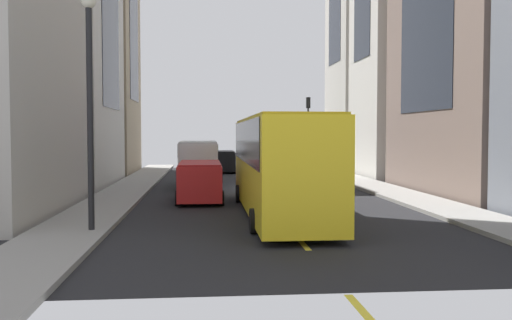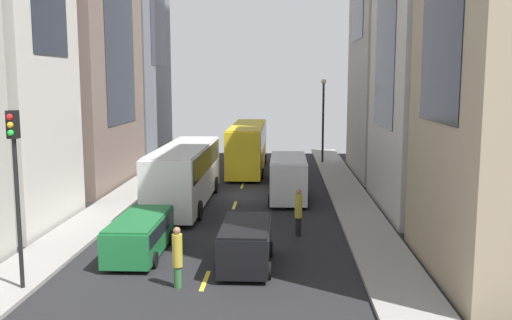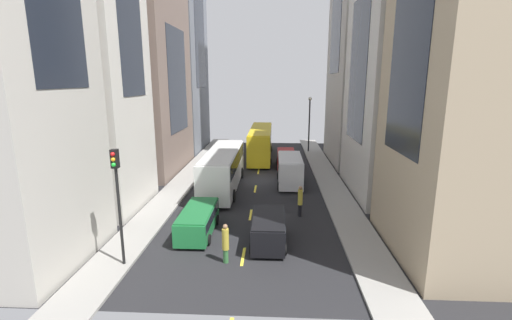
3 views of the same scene
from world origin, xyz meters
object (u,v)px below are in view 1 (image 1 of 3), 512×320
Objects in this scene: city_bus_white at (297,150)px; delivery_van_white at (199,160)px; car_black_0 at (223,160)px; traffic_light_near_corner at (308,119)px; pedestrian_walking_far at (248,157)px; streetcar_yellow at (278,158)px; car_green_2 at (280,161)px; pedestrian_crossing_near at (194,160)px; car_red_1 at (200,178)px.

city_bus_white is 6.00m from delivery_van_white.
car_black_0 is (-1.71, -11.92, -0.53)m from delivery_van_white.
traffic_light_near_corner reaches higher than car_black_0.
traffic_light_near_corner is (-5.09, -0.67, 3.12)m from pedestrian_walking_far.
delivery_van_white is 17.54m from traffic_light_near_corner.
traffic_light_near_corner is (-3.15, -13.38, 2.24)m from city_bus_white.
streetcar_yellow is 3.03× the size of car_black_0.
pedestrian_walking_far reaches higher than car_green_2.
city_bus_white reaches higher than pedestrian_walking_far.
traffic_light_near_corner is (-9.34, -7.26, 3.07)m from pedestrian_crossing_near.
car_red_1 is (5.66, 8.08, -0.98)m from city_bus_white.
car_red_1 is at bearing -169.65° from pedestrian_walking_far.
delivery_van_white is 0.94× the size of traffic_light_near_corner.
traffic_light_near_corner reaches higher than pedestrian_crossing_near.
pedestrian_walking_far is (-4.25, -6.60, -0.05)m from pedestrian_crossing_near.
pedestrian_walking_far reaches higher than car_red_1.
traffic_light_near_corner is (-8.81, -21.46, 3.21)m from car_red_1.
streetcar_yellow is 25.25m from pedestrian_walking_far.
pedestrian_walking_far is (2.17, -3.43, 0.19)m from car_green_2.
city_bus_white is 11.29m from car_black_0.
streetcar_yellow is 26.63m from traffic_light_near_corner.
car_red_1 is at bearing 67.68° from traffic_light_near_corner.
streetcar_yellow is 5.41m from car_red_1.
city_bus_white is 2.72× the size of car_black_0.
traffic_light_near_corner is at bearing -121.11° from delivery_van_white.
car_red_1 is at bearing 91.24° from delivery_van_white.
pedestrian_walking_far is at bearing -91.83° from streetcar_yellow.
city_bus_white is at bearing -150.85° from pedestrian_walking_far.
pedestrian_crossing_near is at bearing -87.07° from delivery_van_white.
car_red_1 is (-0.14, 6.63, -0.49)m from delivery_van_white.
traffic_light_near_corner is at bearing -112.32° from car_red_1.
car_green_2 is (-6.03, -10.74, -0.58)m from delivery_van_white.
city_bus_white is 5.27× the size of pedestrian_walking_far.
pedestrian_crossing_near is at bearing 167.68° from pedestrian_walking_far.
car_black_0 is at bearing -23.13° from pedestrian_crossing_near.
streetcar_yellow is 11.48m from delivery_van_white.
car_red_1 is at bearing 71.28° from car_green_2.
delivery_van_white is 12.06m from car_black_0.
car_black_0 is 0.87× the size of car_red_1.
delivery_van_white reaches higher than pedestrian_crossing_near.
pedestrian_walking_far is at bearing -30.22° from pedestrian_crossing_near.
delivery_van_white is (5.80, 1.46, -0.49)m from city_bus_white.
delivery_van_white is 7.59m from pedestrian_crossing_near.
traffic_light_near_corner is at bearing -103.26° from city_bus_white.
car_green_2 is 4.06m from pedestrian_walking_far.
streetcar_yellow is at bearing 77.17° from traffic_light_near_corner.
car_red_1 is at bearing 55.02° from city_bus_white.
car_black_0 reaches higher than car_green_2.
car_green_2 is at bearing -91.43° from city_bus_white.
city_bus_white is 12.80m from streetcar_yellow.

